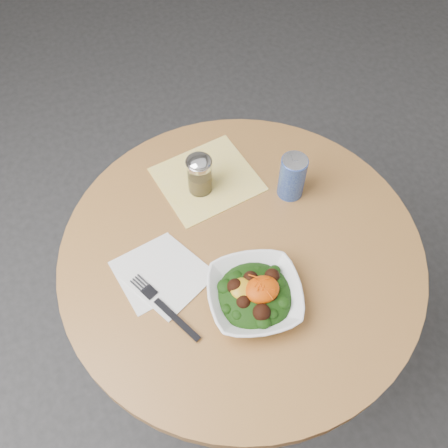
{
  "coord_description": "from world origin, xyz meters",
  "views": [
    {
      "loc": [
        -0.27,
        -0.57,
        1.81
      ],
      "look_at": [
        -0.03,
        0.05,
        0.81
      ],
      "focal_mm": 40.0,
      "sensor_mm": 36.0,
      "label": 1
    }
  ],
  "objects": [
    {
      "name": "table",
      "position": [
        0.0,
        0.0,
        0.55
      ],
      "size": [
        0.9,
        0.9,
        0.75
      ],
      "color": "black",
      "rests_on": "ground"
    },
    {
      "name": "paper_napkins",
      "position": [
        -0.2,
        0.01,
        0.75
      ],
      "size": [
        0.24,
        0.23,
        0.0
      ],
      "color": "white",
      "rests_on": "table"
    },
    {
      "name": "salad_bowl",
      "position": [
        -0.03,
        -0.14,
        0.78
      ],
      "size": [
        0.25,
        0.25,
        0.08
      ],
      "color": "white",
      "rests_on": "table"
    },
    {
      "name": "cloth_napkin",
      "position": [
        -0.0,
        0.24,
        0.75
      ],
      "size": [
        0.28,
        0.26,
        0.0
      ],
      "primitive_type": "cube",
      "rotation": [
        0.0,
        0.0,
        0.16
      ],
      "color": "yellow",
      "rests_on": "table"
    },
    {
      "name": "spice_shaker",
      "position": [
        -0.03,
        0.22,
        0.81
      ],
      "size": [
        0.07,
        0.07,
        0.12
      ],
      "color": "silver",
      "rests_on": "table"
    },
    {
      "name": "ground",
      "position": [
        0.0,
        0.0,
        0.0
      ],
      "size": [
        6.0,
        6.0,
        0.0
      ],
      "primitive_type": "plane",
      "color": "#2D2D2F",
      "rests_on": "ground"
    },
    {
      "name": "beverage_can",
      "position": [
        0.19,
        0.12,
        0.81
      ],
      "size": [
        0.07,
        0.07,
        0.13
      ],
      "color": "#0C178C",
      "rests_on": "table"
    },
    {
      "name": "fork",
      "position": [
        -0.23,
        -0.07,
        0.76
      ],
      "size": [
        0.11,
        0.21,
        0.0
      ],
      "color": "black",
      "rests_on": "table"
    }
  ]
}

